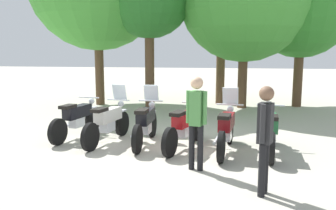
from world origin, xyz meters
TOP-DOWN VIEW (x-y plane):
  - ground_plane at (0.00, 0.00)m, footprint 80.00×80.00m
  - motorcycle_0 at (-2.36, 0.47)m, footprint 0.72×2.17m
  - motorcycle_1 at (-1.41, 0.14)m, footprint 0.71×2.18m
  - motorcycle_2 at (-0.47, 0.13)m, footprint 0.62×2.19m
  - motorcycle_3 at (0.48, -0.05)m, footprint 0.83×2.14m
  - motorcycle_4 at (1.42, -0.20)m, footprint 0.65×2.19m
  - motorcycle_5 at (2.36, -0.15)m, footprint 0.62×2.19m
  - person_0 at (1.99, -2.50)m, footprint 0.28×0.40m
  - person_1 at (0.87, -1.52)m, footprint 0.41×0.28m
  - tree_4 at (4.19, 6.83)m, footprint 3.82×3.82m

SIDE VIEW (x-z plane):
  - ground_plane at x=0.00m, z-range 0.00..0.00m
  - motorcycle_0 at x=-2.36m, z-range 0.01..1.00m
  - motorcycle_3 at x=0.48m, z-range 0.01..1.00m
  - motorcycle_5 at x=2.36m, z-range 0.01..1.00m
  - motorcycle_1 at x=-1.41m, z-range -0.17..1.20m
  - motorcycle_2 at x=-0.47m, z-range -0.17..1.20m
  - motorcycle_4 at x=1.42m, z-range -0.17..1.20m
  - person_0 at x=1.99m, z-range 0.14..1.83m
  - person_1 at x=0.87m, z-range 0.16..1.90m
  - tree_4 at x=4.19m, z-range 0.95..6.71m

